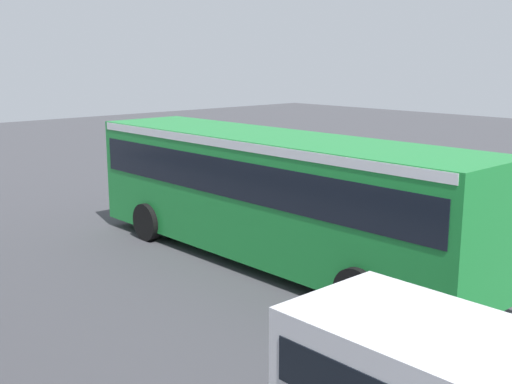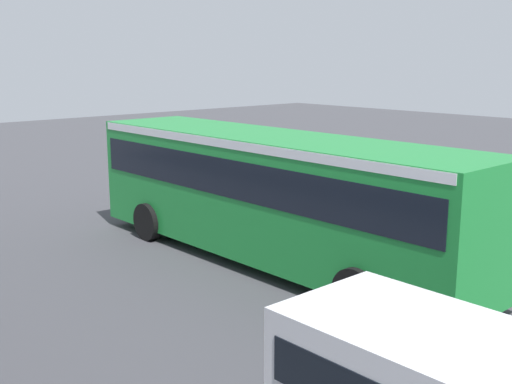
% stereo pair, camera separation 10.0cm
% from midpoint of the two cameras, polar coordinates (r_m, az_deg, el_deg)
% --- Properties ---
extents(ground, '(80.00, 80.00, 0.00)m').
position_cam_midpoint_polar(ground, '(15.96, 6.74, -6.20)').
color(ground, '#424247').
extents(city_bus, '(11.54, 2.85, 3.15)m').
position_cam_midpoint_polar(city_bus, '(15.40, 1.37, 0.46)').
color(city_bus, '#1E8C38').
rests_on(city_bus, ground).
extents(pedestrian, '(0.38, 0.38, 1.79)m').
position_cam_midpoint_polar(pedestrian, '(19.15, 12.11, -0.55)').
color(pedestrian, '#2D2D38').
rests_on(pedestrian, ground).
extents(lane_dash_left, '(2.00, 0.20, 0.01)m').
position_cam_midpoint_polar(lane_dash_left, '(17.91, 12.15, -4.35)').
color(lane_dash_left, silver).
rests_on(lane_dash_left, ground).
extents(lane_dash_centre, '(2.00, 0.20, 0.01)m').
position_cam_midpoint_polar(lane_dash_centre, '(20.38, 2.97, -2.09)').
color(lane_dash_centre, silver).
rests_on(lane_dash_centre, ground).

